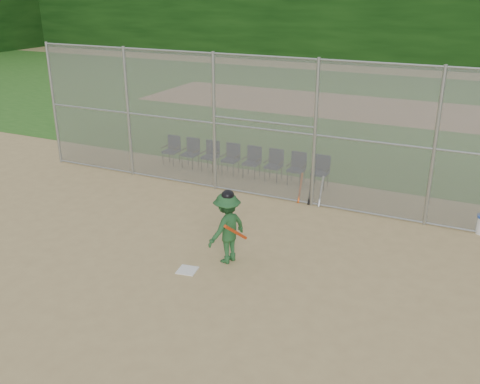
% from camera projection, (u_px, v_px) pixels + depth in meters
% --- Properties ---
extents(ground, '(100.00, 100.00, 0.00)m').
position_uv_depth(ground, '(188.00, 282.00, 10.97)').
color(ground, tan).
rests_on(ground, ground).
extents(grass_strip, '(100.00, 100.00, 0.00)m').
position_uv_depth(grass_strip, '(376.00, 109.00, 26.12)').
color(grass_strip, '#2A5F1C').
rests_on(grass_strip, ground).
extents(dirt_patch_far, '(24.00, 24.00, 0.00)m').
position_uv_depth(dirt_patch_far, '(376.00, 109.00, 26.12)').
color(dirt_patch_far, tan).
rests_on(dirt_patch_far, ground).
extents(backstop_fence, '(16.09, 0.09, 4.00)m').
position_uv_depth(backstop_fence, '(280.00, 128.00, 14.43)').
color(backstop_fence, gray).
rests_on(backstop_fence, ground).
extents(home_plate, '(0.46, 0.46, 0.02)m').
position_uv_depth(home_plate, '(187.00, 270.00, 11.39)').
color(home_plate, white).
rests_on(home_plate, ground).
extents(batter_at_plate, '(0.95, 1.34, 1.68)m').
position_uv_depth(batter_at_plate, '(227.00, 227.00, 11.51)').
color(batter_at_plate, '#205128').
rests_on(batter_at_plate, ground).
extents(spare_bats, '(0.66, 0.37, 0.83)m').
position_uv_depth(spare_bats, '(311.00, 190.00, 14.75)').
color(spare_bats, '#D84C14').
rests_on(spare_bats, ground).
extents(chair_0, '(0.54, 0.52, 0.96)m').
position_uv_depth(chair_0, '(171.00, 151.00, 17.95)').
color(chair_0, '#0E1936').
rests_on(chair_0, ground).
extents(chair_1, '(0.54, 0.52, 0.96)m').
position_uv_depth(chair_1, '(190.00, 154.00, 17.66)').
color(chair_1, '#0E1936').
rests_on(chair_1, ground).
extents(chair_2, '(0.54, 0.52, 0.96)m').
position_uv_depth(chair_2, '(210.00, 156.00, 17.36)').
color(chair_2, '#0E1936').
rests_on(chair_2, ground).
extents(chair_3, '(0.54, 0.52, 0.96)m').
position_uv_depth(chair_3, '(230.00, 159.00, 17.06)').
color(chair_3, '#0E1936').
rests_on(chair_3, ground).
extents(chair_4, '(0.54, 0.52, 0.96)m').
position_uv_depth(chair_4, '(251.00, 162.00, 16.77)').
color(chair_4, '#0E1936').
rests_on(chair_4, ground).
extents(chair_5, '(0.54, 0.52, 0.96)m').
position_uv_depth(chair_5, '(273.00, 166.00, 16.47)').
color(chair_5, '#0E1936').
rests_on(chair_5, ground).
extents(chair_6, '(0.54, 0.52, 0.96)m').
position_uv_depth(chair_6, '(296.00, 169.00, 16.17)').
color(chair_6, '#0E1936').
rests_on(chair_6, ground).
extents(chair_7, '(0.54, 0.52, 0.96)m').
position_uv_depth(chair_7, '(320.00, 172.00, 15.88)').
color(chair_7, '#0E1936').
rests_on(chair_7, ground).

